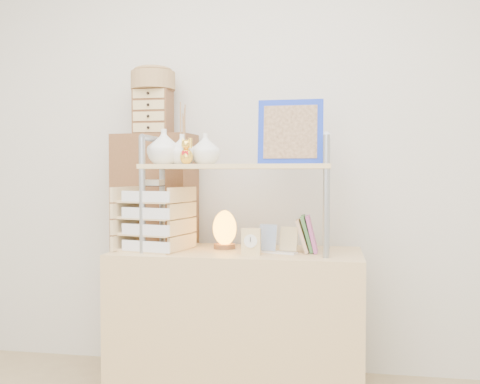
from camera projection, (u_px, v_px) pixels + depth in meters
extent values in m
cube|color=silver|center=(252.00, 144.00, 3.08)|extent=(3.40, 0.02, 2.60)
cube|color=tan|center=(237.00, 327.00, 2.62)|extent=(1.20, 0.50, 0.75)
cube|color=brown|center=(155.00, 252.00, 3.07)|extent=(0.47, 0.29, 1.35)
cylinder|color=#8D939A|center=(142.00, 195.00, 2.52)|extent=(0.03, 0.03, 0.55)
cylinder|color=#8D939A|center=(162.00, 193.00, 2.82)|extent=(0.03, 0.03, 0.55)
cylinder|color=#8D939A|center=(152.00, 139.00, 2.66)|extent=(0.03, 0.30, 0.03)
cylinder|color=#8D939A|center=(326.00, 197.00, 2.38)|extent=(0.03, 0.03, 0.55)
cylinder|color=#8D939A|center=(327.00, 194.00, 2.67)|extent=(0.03, 0.03, 0.55)
cylinder|color=#8D939A|center=(327.00, 137.00, 2.52)|extent=(0.03, 0.30, 0.03)
cube|color=#D9B274|center=(237.00, 167.00, 2.59)|extent=(0.90, 0.34, 0.02)
imported|color=white|center=(164.00, 147.00, 2.63)|extent=(0.17, 0.17, 0.17)
imported|color=white|center=(182.00, 149.00, 2.64)|extent=(0.14, 0.14, 0.15)
imported|color=white|center=(205.00, 149.00, 2.64)|extent=(0.15, 0.15, 0.15)
cylinder|color=#274BAA|center=(184.00, 155.00, 2.76)|extent=(0.07, 0.07, 0.10)
cube|color=#132FB6|center=(290.00, 132.00, 2.64)|extent=(0.32, 0.06, 0.32)
cube|color=#533626|center=(290.00, 132.00, 2.63)|extent=(0.26, 0.04, 0.26)
cube|color=#B34E8E|center=(312.00, 235.00, 2.54)|extent=(0.06, 0.12, 0.17)
cube|color=#498944|center=(307.00, 234.00, 2.57)|extent=(0.06, 0.12, 0.17)
cube|color=tan|center=(302.00, 235.00, 2.55)|extent=(0.07, 0.13, 0.17)
cube|color=#D2B37E|center=(155.00, 248.00, 2.65)|extent=(0.34, 0.32, 0.01)
cube|color=white|center=(146.00, 247.00, 2.52)|extent=(0.26, 0.07, 0.05)
cube|color=#D2B37E|center=(155.00, 232.00, 2.65)|extent=(0.34, 0.32, 0.01)
cube|color=white|center=(146.00, 230.00, 2.52)|extent=(0.26, 0.07, 0.05)
cube|color=#D2B37E|center=(155.00, 217.00, 2.64)|extent=(0.34, 0.32, 0.01)
cube|color=white|center=(145.00, 213.00, 2.51)|extent=(0.26, 0.07, 0.05)
cube|color=#D2B37E|center=(155.00, 201.00, 2.64)|extent=(0.34, 0.32, 0.01)
cube|color=white|center=(145.00, 197.00, 2.51)|extent=(0.26, 0.07, 0.05)
cube|color=beige|center=(153.00, 183.00, 2.62)|extent=(0.09, 0.09, 0.03)
cylinder|color=brown|center=(225.00, 246.00, 2.68)|extent=(0.11, 0.11, 0.02)
ellipsoid|color=orange|center=(225.00, 227.00, 2.68)|extent=(0.13, 0.12, 0.17)
cube|color=#D9B274|center=(251.00, 242.00, 2.47)|extent=(0.09, 0.04, 0.12)
cylinder|color=white|center=(251.00, 241.00, 2.45)|extent=(0.06, 0.00, 0.06)
cube|color=white|center=(277.00, 252.00, 2.53)|extent=(0.19, 0.11, 0.01)
cube|color=navy|center=(268.00, 237.00, 2.54)|extent=(0.09, 0.05, 0.12)
cube|color=tan|center=(289.00, 239.00, 2.53)|extent=(0.09, 0.05, 0.11)
cube|color=brown|center=(153.00, 112.00, 3.02)|extent=(0.20, 0.15, 0.25)
cube|color=#D9B274|center=(149.00, 128.00, 2.95)|extent=(0.18, 0.01, 0.05)
cube|color=#D9B274|center=(149.00, 116.00, 2.95)|extent=(0.18, 0.01, 0.05)
cube|color=#D9B274|center=(148.00, 105.00, 2.94)|extent=(0.18, 0.01, 0.05)
cube|color=#D9B274|center=(148.00, 93.00, 2.94)|extent=(0.18, 0.01, 0.05)
cylinder|color=olive|center=(153.00, 81.00, 3.02)|extent=(0.25, 0.25, 0.10)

